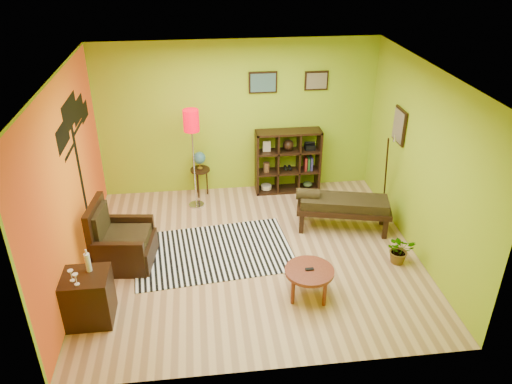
{
  "coord_description": "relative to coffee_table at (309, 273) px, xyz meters",
  "views": [
    {
      "loc": [
        -0.7,
        -6.25,
        4.47
      ],
      "look_at": [
        0.07,
        0.07,
        1.05
      ],
      "focal_mm": 35.0,
      "sensor_mm": 36.0,
      "label": 1
    }
  ],
  "objects": [
    {
      "name": "globe_table",
      "position": [
        -1.38,
        3.04,
        0.3
      ],
      "size": [
        0.36,
        0.36,
        0.87
      ],
      "color": "black",
      "rests_on": "ground"
    },
    {
      "name": "bench",
      "position": [
        0.87,
        1.59,
        0.1
      ],
      "size": [
        1.6,
        0.89,
        0.7
      ],
      "color": "black",
      "rests_on": "ground"
    },
    {
      "name": "side_cabinet",
      "position": [
        -2.86,
        -0.15,
        -0.01
      ],
      "size": [
        0.58,
        0.53,
        1.0
      ],
      "color": "black",
      "rests_on": "ground"
    },
    {
      "name": "floor_lamp",
      "position": [
        -1.48,
        2.64,
        1.11
      ],
      "size": [
        0.27,
        0.27,
        1.8
      ],
      "color": "silver",
      "rests_on": "ground"
    },
    {
      "name": "potted_plant",
      "position": [
        1.5,
        0.56,
        -0.18
      ],
      "size": [
        0.45,
        0.49,
        0.35
      ],
      "primitive_type": "imported",
      "rotation": [
        0.0,
        0.0,
        -0.12
      ],
      "color": "#26661E",
      "rests_on": "ground"
    },
    {
      "name": "armchair",
      "position": [
        -2.61,
        1.06,
        -0.05
      ],
      "size": [
        0.91,
        0.91,
        1.0
      ],
      "color": "black",
      "rests_on": "ground"
    },
    {
      "name": "ground",
      "position": [
        -0.66,
        1.0,
        -0.35
      ],
      "size": [
        5.0,
        5.0,
        0.0
      ],
      "primitive_type": "plane",
      "color": "tan",
      "rests_on": "ground"
    },
    {
      "name": "zebra_rug",
      "position": [
        -1.25,
        1.14,
        -0.35
      ],
      "size": [
        2.53,
        1.74,
        0.01
      ],
      "primitive_type": "cube",
      "rotation": [
        0.0,
        0.0,
        0.1
      ],
      "color": "white",
      "rests_on": "ground"
    },
    {
      "name": "coffee_table",
      "position": [
        0.0,
        0.0,
        0.0
      ],
      "size": [
        0.66,
        0.66,
        0.43
      ],
      "color": "maroon",
      "rests_on": "ground"
    },
    {
      "name": "cube_shelf",
      "position": [
        0.26,
        3.03,
        0.25
      ],
      "size": [
        1.2,
        0.35,
        1.2
      ],
      "color": "black",
      "rests_on": "ground"
    },
    {
      "name": "room_shell",
      "position": [
        -0.75,
        1.02,
        1.45
      ],
      "size": [
        5.04,
        4.54,
        2.82
      ],
      "color": "#99BD1C",
      "rests_on": "ground"
    }
  ]
}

